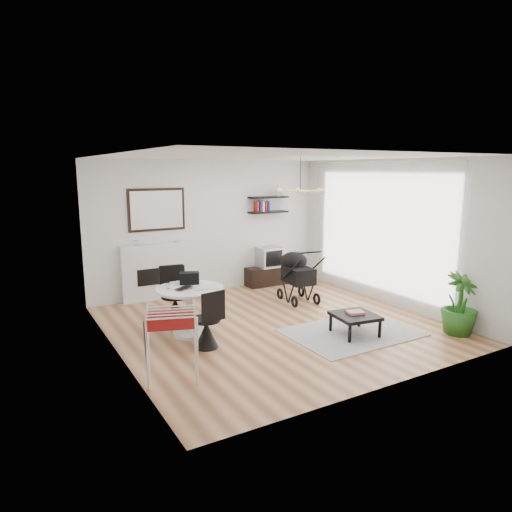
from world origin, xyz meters
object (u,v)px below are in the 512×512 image
dining_table (190,304)px  potted_plant (460,304)px  drying_rack (172,346)px  tv_console (270,276)px  stroller (297,278)px  fireplace (160,265)px  coffee_table (355,316)px  crt_tv (269,257)px

dining_table → potted_plant: size_ratio=1.06×
drying_rack → potted_plant: size_ratio=0.94×
dining_table → drying_rack: bearing=-119.3°
tv_console → dining_table: bearing=-142.7°
stroller → dining_table: bearing=-157.1°
fireplace → drying_rack: bearing=-106.3°
dining_table → stroller: (2.49, 0.72, -0.04)m
dining_table → coffee_table: size_ratio=1.46×
tv_console → stroller: stroller is taller
crt_tv → dining_table: size_ratio=0.49×
fireplace → dining_table: bearing=-96.5°
dining_table → stroller: 2.59m
tv_console → coffee_table: 3.36m
tv_console → coffee_table: size_ratio=1.55×
drying_rack → potted_plant: potted_plant is taller
dining_table → fireplace: bearing=83.5°
fireplace → tv_console: (2.44, -0.12, -0.48)m
tv_console → dining_table: (-2.69, -2.05, 0.29)m
stroller → tv_console: bearing=88.0°
drying_rack → potted_plant: (4.40, -0.60, 0.00)m
fireplace → drying_rack: 3.76m
crt_tv → drying_rack: size_ratio=0.55×
tv_console → crt_tv: crt_tv is taller
fireplace → stroller: size_ratio=2.04×
crt_tv → dining_table: crt_tv is taller
coffee_table → tv_console: bearing=81.3°
fireplace → tv_console: 2.49m
fireplace → crt_tv: fireplace is taller
fireplace → crt_tv: size_ratio=4.34×
crt_tv → stroller: size_ratio=0.47×
tv_console → potted_plant: 4.19m
tv_console → dining_table: dining_table is taller
drying_rack → crt_tv: bearing=64.6°
stroller → drying_rack: bearing=-140.1°
crt_tv → stroller: stroller is taller
crt_tv → coffee_table: 3.37m
crt_tv → drying_rack: bearing=-135.0°
fireplace → potted_plant: (3.35, -4.20, -0.20)m
fireplace → tv_console: size_ratio=1.99×
crt_tv → drying_rack: (-3.47, -3.47, -0.15)m
coffee_table → potted_plant: 1.62m
stroller → coffee_table: (-0.31, -1.99, -0.16)m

